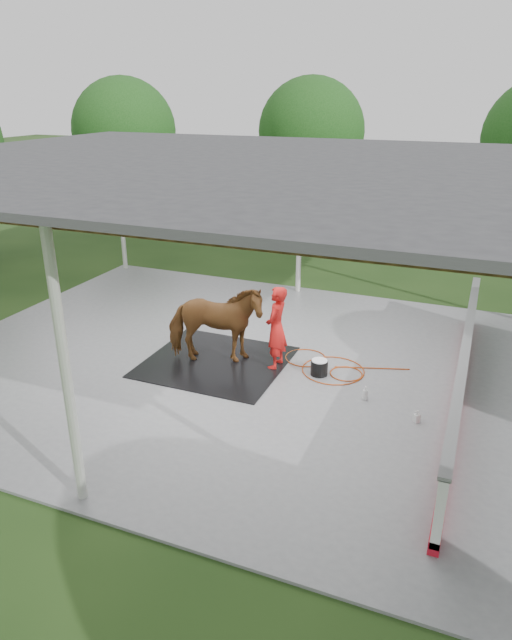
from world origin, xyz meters
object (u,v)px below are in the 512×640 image
at_px(horse, 215,324).
at_px(wash_bucket, 319,367).
at_px(handler, 276,328).
at_px(dasher_board, 462,374).

distance_m(horse, wash_bucket, 2.25).
bearing_deg(wash_bucket, horse, -172.49).
bearing_deg(handler, wash_bucket, 90.67).
xyz_separation_m(dasher_board, wash_bucket, (-2.61, 0.04, -0.38)).
bearing_deg(horse, dasher_board, -105.97).
xyz_separation_m(dasher_board, handler, (-3.53, 0.05, 0.31)).
xyz_separation_m(dasher_board, horse, (-4.74, -0.23, 0.31)).
relative_size(horse, handler, 1.15).
height_order(dasher_board, handler, handler).
bearing_deg(handler, dasher_board, 90.23).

